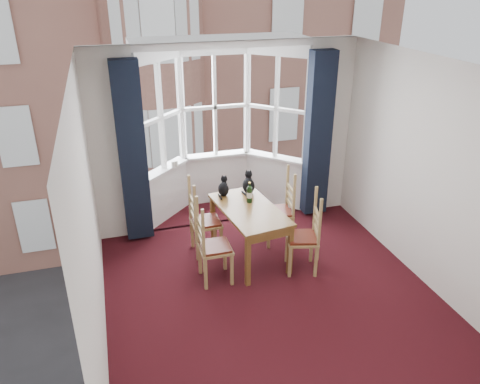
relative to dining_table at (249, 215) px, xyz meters
name	(u,v)px	position (x,y,z in m)	size (l,w,h in m)	color
floor	(276,304)	(0.00, -1.11, -0.66)	(4.50, 4.50, 0.00)	black
ceiling	(286,70)	(0.00, -1.11, 2.14)	(4.50, 4.50, 0.00)	white
wall_left	(89,226)	(-2.00, -1.11, 0.74)	(4.50, 4.50, 0.00)	silver
wall_right	(437,180)	(2.00, -1.11, 0.74)	(4.50, 4.50, 0.00)	silver
wall_near	(401,342)	(0.00, -3.36, 0.74)	(4.00, 4.00, 0.00)	silver
wall_back_pier_left	(114,148)	(-1.65, 1.14, 0.74)	(0.70, 0.12, 2.80)	silver
wall_back_pier_right	(327,128)	(1.65, 1.14, 0.74)	(0.70, 0.12, 2.80)	silver
bay_window	(219,128)	(0.00, 1.64, 0.74)	(2.76, 0.94, 2.80)	white
curtain_left	(132,154)	(-1.42, 0.96, 0.69)	(0.38, 0.22, 2.60)	black
curtain_right	(318,136)	(1.42, 0.96, 0.69)	(0.38, 0.22, 2.60)	black
dining_table	(249,215)	(0.00, 0.00, 0.00)	(0.88, 1.41, 0.76)	brown
chair_left_near	(208,249)	(-0.67, -0.40, -0.18)	(0.40, 0.42, 0.92)	#9F844D
chair_left_far	(200,223)	(-0.64, 0.29, -0.18)	(0.40, 0.42, 0.92)	#9F844D
chair_right_near	(309,238)	(0.66, -0.53, -0.18)	(0.50, 0.51, 0.92)	#9F844D
chair_right_far	(284,212)	(0.62, 0.28, -0.18)	(0.44, 0.46, 0.92)	#9F844D
cat_left	(224,188)	(-0.23, 0.50, 0.21)	(0.22, 0.25, 0.29)	black
cat_right	(249,184)	(0.14, 0.49, 0.23)	(0.23, 0.28, 0.33)	black
wine_bottle	(249,194)	(0.06, 0.18, 0.23)	(0.08, 0.08, 0.30)	black
candle_tall	(173,164)	(-0.79, 1.49, 0.27)	(0.06, 0.06, 0.10)	white
candle_short	(176,164)	(-0.74, 1.52, 0.26)	(0.06, 0.06, 0.09)	white
street	(128,111)	(0.00, 31.14, -6.66)	(80.00, 80.00, 0.00)	#333335
tenement_building	(144,35)	(0.00, 12.90, 0.94)	(18.40, 7.80, 15.20)	#9C6150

